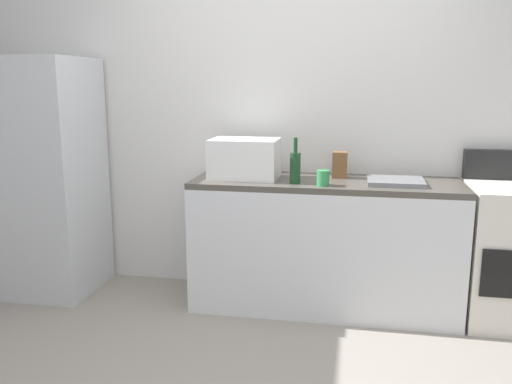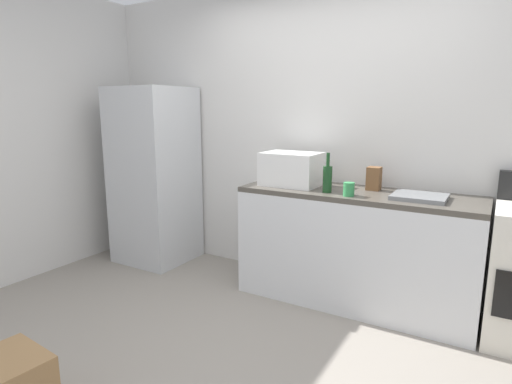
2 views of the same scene
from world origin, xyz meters
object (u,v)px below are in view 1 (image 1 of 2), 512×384
at_px(microwave, 245,159).
at_px(wine_bottle, 295,167).
at_px(refrigerator, 46,177).
at_px(coffee_mug, 323,178).
at_px(knife_block, 340,165).

xyz_separation_m(microwave, wine_bottle, (0.36, -0.13, -0.03)).
height_order(refrigerator, coffee_mug, refrigerator).
distance_m(refrigerator, wine_bottle, 1.86).
relative_size(refrigerator, knife_block, 9.57).
relative_size(microwave, wine_bottle, 1.53).
bearing_deg(wine_bottle, knife_block, 44.06).
distance_m(microwave, coffee_mug, 0.59).
relative_size(microwave, knife_block, 2.56).
height_order(wine_bottle, coffee_mug, wine_bottle).
distance_m(microwave, knife_block, 0.66).
relative_size(refrigerator, coffee_mug, 17.23).
distance_m(wine_bottle, coffee_mug, 0.20).
distance_m(microwave, wine_bottle, 0.39).
bearing_deg(refrigerator, wine_bottle, -2.98).
relative_size(wine_bottle, knife_block, 1.67).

